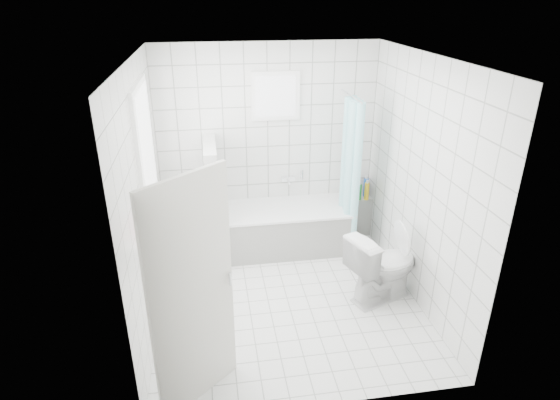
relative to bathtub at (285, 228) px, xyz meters
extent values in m
plane|color=white|center=(-0.16, -1.12, -0.29)|extent=(3.00, 3.00, 0.00)
plane|color=white|center=(-0.16, -1.12, 2.31)|extent=(3.00, 3.00, 0.00)
cube|color=white|center=(-0.16, 0.38, 1.01)|extent=(2.80, 0.02, 2.60)
cube|color=white|center=(-0.16, -2.62, 1.01)|extent=(2.80, 0.02, 2.60)
cube|color=white|center=(-1.56, -1.12, 1.01)|extent=(0.02, 3.00, 2.60)
cube|color=white|center=(1.24, -1.12, 1.01)|extent=(0.02, 3.00, 2.60)
cube|color=white|center=(-1.52, -0.82, 1.31)|extent=(0.01, 0.90, 1.40)
cube|color=white|center=(-0.06, 0.33, 1.66)|extent=(0.50, 0.01, 0.50)
cube|color=white|center=(-1.47, -0.82, 0.57)|extent=(0.18, 1.02, 0.08)
cube|color=silver|center=(-1.11, -2.34, 0.71)|extent=(0.63, 0.56, 2.00)
cube|color=white|center=(0.00, 0.00, -0.02)|extent=(1.68, 0.75, 0.55)
cube|color=white|center=(0.00, 0.00, 0.27)|extent=(1.70, 0.77, 0.03)
cube|color=white|center=(-0.91, -0.05, 0.46)|extent=(0.15, 0.85, 1.50)
cube|color=white|center=(1.11, 0.25, -0.02)|extent=(0.40, 0.24, 0.55)
imported|color=white|center=(0.87, -1.27, 0.12)|extent=(0.91, 0.71, 0.82)
cylinder|color=silver|center=(0.79, -0.02, 1.71)|extent=(0.02, 0.80, 0.02)
cube|color=silver|center=(0.10, 0.33, 0.56)|extent=(0.18, 0.06, 0.06)
imported|color=white|center=(-1.46, -0.87, 0.69)|extent=(0.17, 0.17, 0.15)
imported|color=silver|center=(-1.46, -0.66, 0.75)|extent=(0.13, 0.13, 0.29)
imported|color=#D75370|center=(-1.46, -1.17, 0.77)|extent=(0.12, 0.13, 0.32)
cylinder|color=yellow|center=(1.15, 0.16, 0.38)|extent=(0.06, 0.06, 0.24)
cylinder|color=blue|center=(1.17, 0.27, 0.39)|extent=(0.06, 0.06, 0.26)
cylinder|color=red|center=(1.04, 0.29, 0.38)|extent=(0.06, 0.06, 0.23)
cylinder|color=#178B2C|center=(1.05, 0.17, 0.37)|extent=(0.06, 0.06, 0.22)
camera|label=1|loc=(-0.91, -5.37, 2.86)|focal=30.00mm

